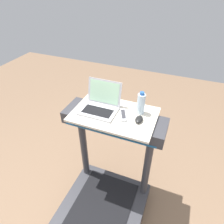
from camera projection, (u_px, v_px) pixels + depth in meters
desk_board at (114, 114)px, 1.69m from camera, size 0.71×0.46×0.02m
laptop at (100, 105)px, 1.71m from camera, size 0.31×0.27×0.23m
computer_mouse at (139, 119)px, 1.59m from camera, size 0.06×0.10×0.03m
water_bottle at (141, 104)px, 1.64m from camera, size 0.07×0.07×0.20m
tv_remote at (123, 115)px, 1.65m from camera, size 0.11×0.17×0.02m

